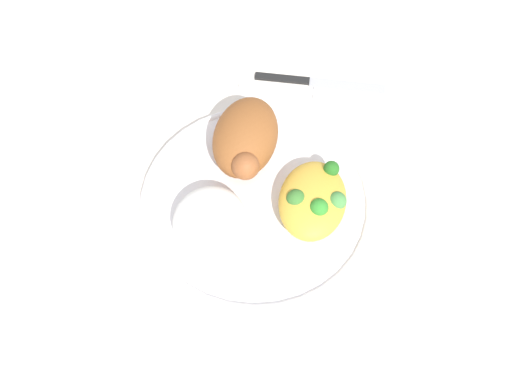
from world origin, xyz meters
TOP-DOWN VIEW (x-y plane):
  - ground_plane at (0.00, 0.00)m, footprint 2.00×2.00m
  - plate at (0.00, 0.00)m, footprint 0.29×0.29m
  - roasted_chicken at (-0.06, -0.03)m, footprint 0.13×0.08m
  - rice_pile at (0.05, -0.04)m, footprint 0.09×0.09m
  - mac_cheese_with_broccoli at (-0.00, 0.07)m, footprint 0.11×0.08m
  - fork at (-0.19, 0.01)m, footprint 0.03×0.14m
  - knife at (-0.21, 0.03)m, footprint 0.03×0.19m

SIDE VIEW (x-z plane):
  - ground_plane at x=0.00m, z-range 0.00..0.00m
  - fork at x=-0.19m, z-range 0.00..0.01m
  - knife at x=-0.21m, z-range 0.00..0.01m
  - plate at x=0.00m, z-range 0.00..0.02m
  - mac_cheese_with_broccoli at x=0.00m, z-range 0.01..0.06m
  - rice_pile at x=0.05m, z-range 0.02..0.05m
  - roasted_chicken at x=-0.06m, z-range 0.02..0.08m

